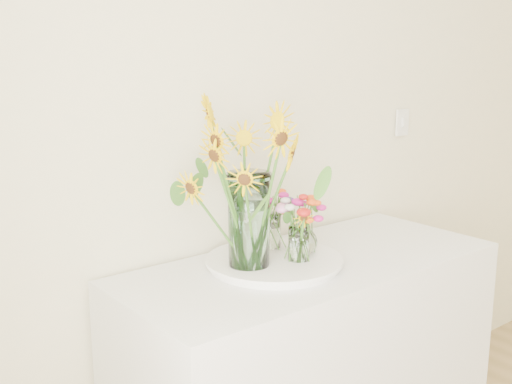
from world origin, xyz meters
TOP-DOWN VIEW (x-y plane):
  - counter at (-0.41, 1.93)m, footprint 1.40×0.60m
  - tray at (-0.55, 1.97)m, footprint 0.45×0.45m
  - mason_jar at (-0.66, 1.97)m, footprint 0.15×0.15m
  - sunflower_bouquet at (-0.66, 1.97)m, footprint 0.93×0.93m
  - small_vase_a at (-0.50, 1.90)m, footprint 0.07×0.07m
  - wildflower_posy_a at (-0.50, 1.90)m, footprint 0.21×0.21m
  - small_vase_b at (-0.43, 1.95)m, footprint 0.14×0.14m
  - wildflower_posy_b at (-0.43, 1.95)m, footprint 0.20×0.20m
  - small_vase_c at (-0.48, 2.07)m, footprint 0.09×0.09m
  - wildflower_posy_c at (-0.48, 2.07)m, footprint 0.21×0.21m

SIDE VIEW (x-z plane):
  - counter at x=-0.41m, z-range 0.00..0.90m
  - tray at x=-0.55m, z-range 0.90..0.92m
  - small_vase_a at x=-0.50m, z-range 0.93..1.05m
  - small_vase_c at x=-0.48m, z-range 0.93..1.05m
  - small_vase_b at x=-0.43m, z-range 0.93..1.07m
  - wildflower_posy_a at x=-0.50m, z-range 0.93..1.14m
  - wildflower_posy_c at x=-0.48m, z-range 0.93..1.14m
  - wildflower_posy_b at x=-0.43m, z-range 0.93..1.16m
  - mason_jar at x=-0.66m, z-range 0.93..1.24m
  - sunflower_bouquet at x=-0.66m, z-range 0.93..1.49m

